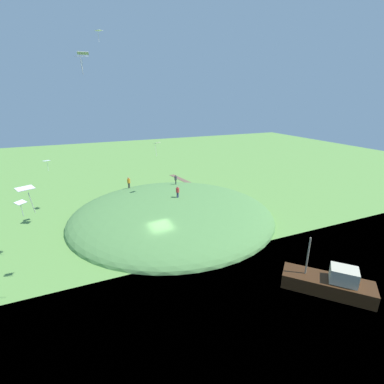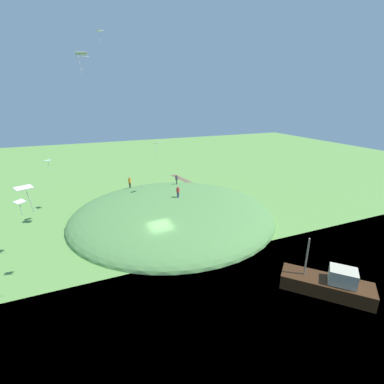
{
  "view_description": "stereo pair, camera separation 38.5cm",
  "coord_description": "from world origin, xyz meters",
  "px_view_note": "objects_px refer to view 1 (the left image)",
  "views": [
    {
      "loc": [
        -26.89,
        7.93,
        15.58
      ],
      "look_at": [
        2.44,
        -4.87,
        4.65
      ],
      "focal_mm": 25.92,
      "sensor_mm": 36.0,
      "label": 1
    },
    {
      "loc": [
        -27.04,
        7.57,
        15.58
      ],
      "look_at": [
        2.44,
        -4.87,
        4.65
      ],
      "focal_mm": 25.92,
      "sensor_mm": 36.0,
      "label": 2
    }
  ],
  "objects_px": {
    "kite_6": "(99,31)",
    "person_watching_kites": "(178,191)",
    "boat_on_lake": "(330,283)",
    "kite_3": "(157,144)",
    "person_with_child": "(129,181)",
    "kite_0": "(82,57)",
    "kite_5": "(21,203)",
    "person_on_hilltop": "(176,178)",
    "kite_2": "(25,189)",
    "kite_7": "(83,55)",
    "kite_1": "(47,161)"
  },
  "relations": [
    {
      "from": "boat_on_lake",
      "to": "kite_7",
      "type": "distance_m",
      "value": 25.47
    },
    {
      "from": "person_on_hilltop",
      "to": "kite_0",
      "type": "xyz_separation_m",
      "value": [
        -8.11,
        12.88,
        16.51
      ]
    },
    {
      "from": "kite_2",
      "to": "kite_5",
      "type": "height_order",
      "value": "kite_2"
    },
    {
      "from": "kite_2",
      "to": "kite_0",
      "type": "bearing_deg",
      "value": -23.5
    },
    {
      "from": "person_watching_kites",
      "to": "person_on_hilltop",
      "type": "distance_m",
      "value": 7.79
    },
    {
      "from": "boat_on_lake",
      "to": "kite_0",
      "type": "bearing_deg",
      "value": 176.97
    },
    {
      "from": "kite_5",
      "to": "kite_6",
      "type": "xyz_separation_m",
      "value": [
        14.33,
        -8.51,
        14.56
      ]
    },
    {
      "from": "kite_6",
      "to": "person_with_child",
      "type": "bearing_deg",
      "value": -26.35
    },
    {
      "from": "kite_3",
      "to": "kite_0",
      "type": "bearing_deg",
      "value": 116.33
    },
    {
      "from": "person_watching_kites",
      "to": "kite_0",
      "type": "relative_size",
      "value": 1.13
    },
    {
      "from": "kite_2",
      "to": "kite_6",
      "type": "relative_size",
      "value": 1.58
    },
    {
      "from": "boat_on_lake",
      "to": "kite_5",
      "type": "bearing_deg",
      "value": -155.2
    },
    {
      "from": "boat_on_lake",
      "to": "kite_6",
      "type": "distance_m",
      "value": 35.09
    },
    {
      "from": "person_with_child",
      "to": "kite_5",
      "type": "height_order",
      "value": "kite_5"
    },
    {
      "from": "person_with_child",
      "to": "kite_6",
      "type": "distance_m",
      "value": 21.32
    },
    {
      "from": "kite_2",
      "to": "kite_3",
      "type": "relative_size",
      "value": 0.99
    },
    {
      "from": "person_watching_kites",
      "to": "kite_6",
      "type": "xyz_separation_m",
      "value": [
        3.22,
        8.03,
        19.23
      ]
    },
    {
      "from": "kite_2",
      "to": "kite_7",
      "type": "xyz_separation_m",
      "value": [
        0.35,
        -4.66,
        8.49
      ]
    },
    {
      "from": "person_on_hilltop",
      "to": "kite_0",
      "type": "height_order",
      "value": "kite_0"
    },
    {
      "from": "person_on_hilltop",
      "to": "kite_3",
      "type": "distance_m",
      "value": 8.5
    },
    {
      "from": "kite_5",
      "to": "kite_1",
      "type": "bearing_deg",
      "value": -3.78
    },
    {
      "from": "person_on_hilltop",
      "to": "kite_7",
      "type": "height_order",
      "value": "kite_7"
    },
    {
      "from": "person_with_child",
      "to": "kite_0",
      "type": "xyz_separation_m",
      "value": [
        -10.53,
        5.65,
        16.8
      ]
    },
    {
      "from": "boat_on_lake",
      "to": "kite_6",
      "type": "height_order",
      "value": "kite_6"
    },
    {
      "from": "kite_2",
      "to": "kite_7",
      "type": "bearing_deg",
      "value": -85.68
    },
    {
      "from": "kite_1",
      "to": "kite_2",
      "type": "distance_m",
      "value": 16.82
    },
    {
      "from": "kite_0",
      "to": "kite_7",
      "type": "height_order",
      "value": "kite_0"
    },
    {
      "from": "kite_3",
      "to": "kite_6",
      "type": "relative_size",
      "value": 1.59
    },
    {
      "from": "kite_6",
      "to": "kite_7",
      "type": "height_order",
      "value": "kite_6"
    },
    {
      "from": "person_with_child",
      "to": "kite_2",
      "type": "relative_size",
      "value": 0.94
    },
    {
      "from": "boat_on_lake",
      "to": "kite_0",
      "type": "distance_m",
      "value": 31.65
    },
    {
      "from": "kite_6",
      "to": "kite_5",
      "type": "bearing_deg",
      "value": 149.29
    },
    {
      "from": "boat_on_lake",
      "to": "kite_1",
      "type": "distance_m",
      "value": 33.12
    },
    {
      "from": "boat_on_lake",
      "to": "kite_3",
      "type": "distance_m",
      "value": 26.65
    },
    {
      "from": "person_watching_kites",
      "to": "kite_0",
      "type": "bearing_deg",
      "value": 171.73
    },
    {
      "from": "kite_1",
      "to": "kite_3",
      "type": "xyz_separation_m",
      "value": [
        -0.1,
        -13.97,
        1.25
      ]
    },
    {
      "from": "boat_on_lake",
      "to": "kite_5",
      "type": "relative_size",
      "value": 5.73
    },
    {
      "from": "kite_2",
      "to": "kite_7",
      "type": "height_order",
      "value": "kite_7"
    },
    {
      "from": "person_on_hilltop",
      "to": "kite_5",
      "type": "xyz_separation_m",
      "value": [
        -18.49,
        19.0,
        5.17
      ]
    },
    {
      "from": "person_with_child",
      "to": "kite_0",
      "type": "bearing_deg",
      "value": 44.79
    },
    {
      "from": "kite_1",
      "to": "person_on_hilltop",
      "type": "bearing_deg",
      "value": -78.58
    },
    {
      "from": "person_on_hilltop",
      "to": "kite_7",
      "type": "xyz_separation_m",
      "value": [
        -20.04,
        13.56,
        15.21
      ]
    },
    {
      "from": "boat_on_lake",
      "to": "kite_2",
      "type": "relative_size",
      "value": 3.5
    },
    {
      "from": "person_watching_kites",
      "to": "person_with_child",
      "type": "height_order",
      "value": "person_watching_kites"
    },
    {
      "from": "kite_6",
      "to": "person_watching_kites",
      "type": "bearing_deg",
      "value": -111.84
    },
    {
      "from": "kite_6",
      "to": "kite_0",
      "type": "bearing_deg",
      "value": 148.78
    },
    {
      "from": "kite_1",
      "to": "person_with_child",
      "type": "bearing_deg",
      "value": -60.7
    },
    {
      "from": "person_with_child",
      "to": "kite_3",
      "type": "height_order",
      "value": "kite_3"
    },
    {
      "from": "kite_3",
      "to": "kite_5",
      "type": "bearing_deg",
      "value": 134.6
    },
    {
      "from": "person_on_hilltop",
      "to": "kite_1",
      "type": "relative_size",
      "value": 1.22
    }
  ]
}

